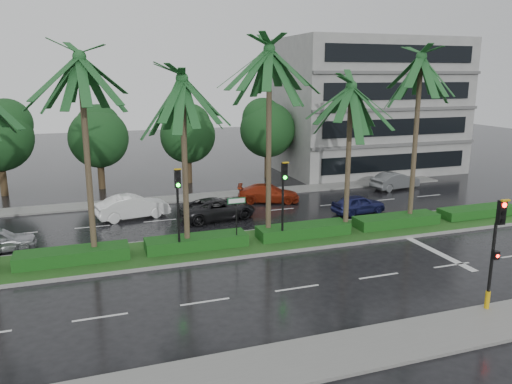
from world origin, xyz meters
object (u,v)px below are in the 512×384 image
object	(u,v)px
street_sign	(237,210)
car_blue	(358,204)
signal_median_left	(178,199)
car_white	(133,207)
car_darkgrey	(218,208)
car_grey	(395,181)
car_red	(269,193)
signal_near	(495,250)

from	to	relation	value
street_sign	car_blue	xyz separation A→B (m)	(9.50, 4.02, -1.51)
signal_median_left	car_white	size ratio (longest dim) A/B	0.97
car_darkgrey	car_grey	size ratio (longest dim) A/B	1.18
street_sign	car_red	bearing A→B (deg)	60.12
signal_median_left	car_grey	size ratio (longest dim) A/B	1.07
street_sign	car_grey	world-z (taller)	street_sign
street_sign	car_darkgrey	bearing A→B (deg)	85.04
car_red	signal_median_left	bearing A→B (deg)	158.31
street_sign	car_red	distance (m)	10.15
street_sign	car_red	xyz separation A→B (m)	(5.00, 8.70, -1.49)
signal_median_left	car_grey	world-z (taller)	signal_median_left
car_white	car_red	world-z (taller)	car_white
signal_median_left	car_blue	bearing A→B (deg)	18.56
signal_near	car_grey	distance (m)	21.16
car_white	car_darkgrey	distance (m)	5.35
car_red	car_grey	world-z (taller)	car_grey
car_darkgrey	car_white	bearing A→B (deg)	60.56
signal_near	car_red	size ratio (longest dim) A/B	1.00
signal_near	car_grey	bearing A→B (deg)	65.11
street_sign	car_blue	distance (m)	10.42
car_darkgrey	street_sign	bearing A→B (deg)	166.33
car_darkgrey	signal_median_left	bearing A→B (deg)	140.79
signal_near	car_red	distance (m)	18.77
signal_near	car_blue	bearing A→B (deg)	79.79
signal_near	street_sign	bearing A→B (deg)	125.34
signal_median_left	car_darkgrey	size ratio (longest dim) A/B	0.91
street_sign	signal_near	bearing A→B (deg)	-54.66
signal_median_left	car_blue	size ratio (longest dim) A/B	1.22
signal_median_left	street_sign	size ratio (longest dim) A/B	1.68
car_blue	car_darkgrey	bearing A→B (deg)	73.70
car_darkgrey	car_blue	world-z (taller)	car_darkgrey
car_red	car_grey	distance (m)	10.89
street_sign	car_blue	size ratio (longest dim) A/B	0.73
signal_near	signal_median_left	bearing A→B (deg)	135.91
street_sign	car_white	world-z (taller)	street_sign
signal_median_left	street_sign	world-z (taller)	signal_median_left
car_darkgrey	car_red	xyz separation A→B (m)	(4.50, 2.94, -0.04)
car_white	car_darkgrey	size ratio (longest dim) A/B	0.93
signal_near	car_darkgrey	distance (m)	17.03
car_white	car_red	distance (m)	9.56
car_red	car_grey	xyz separation A→B (m)	(10.87, 0.55, 0.04)
street_sign	car_red	world-z (taller)	street_sign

